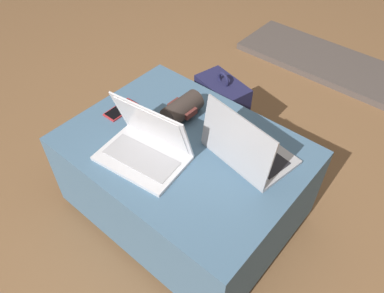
{
  "coord_description": "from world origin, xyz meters",
  "views": [
    {
      "loc": [
        0.73,
        -0.81,
        1.57
      ],
      "look_at": [
        0.08,
        -0.04,
        0.54
      ],
      "focal_mm": 35.0,
      "sensor_mm": 36.0,
      "label": 1
    }
  ],
  "objects_px": {
    "cell_phone": "(121,110)",
    "wrist_brace": "(182,109)",
    "laptop_far": "(246,148)",
    "backpack": "(222,116)",
    "laptop_near": "(146,147)"
  },
  "relations": [
    {
      "from": "laptop_far",
      "to": "backpack",
      "type": "xyz_separation_m",
      "value": [
        -0.39,
        0.39,
        -0.31
      ]
    },
    {
      "from": "backpack",
      "to": "wrist_brace",
      "type": "distance_m",
      "value": 0.48
    },
    {
      "from": "cell_phone",
      "to": "backpack",
      "type": "relative_size",
      "value": 0.31
    },
    {
      "from": "wrist_brace",
      "to": "backpack",
      "type": "bearing_deg",
      "value": 95.65
    },
    {
      "from": "cell_phone",
      "to": "wrist_brace",
      "type": "relative_size",
      "value": 0.83
    },
    {
      "from": "laptop_near",
      "to": "laptop_far",
      "type": "bearing_deg",
      "value": 32.0
    },
    {
      "from": "cell_phone",
      "to": "laptop_far",
      "type": "bearing_deg",
      "value": 11.41
    },
    {
      "from": "laptop_near",
      "to": "backpack",
      "type": "height_order",
      "value": "laptop_near"
    },
    {
      "from": "laptop_far",
      "to": "wrist_brace",
      "type": "height_order",
      "value": "laptop_far"
    },
    {
      "from": "laptop_near",
      "to": "cell_phone",
      "type": "distance_m",
      "value": 0.32
    },
    {
      "from": "cell_phone",
      "to": "backpack",
      "type": "height_order",
      "value": "backpack"
    },
    {
      "from": "laptop_far",
      "to": "laptop_near",
      "type": "bearing_deg",
      "value": 48.49
    },
    {
      "from": "laptop_far",
      "to": "wrist_brace",
      "type": "xyz_separation_m",
      "value": [
        -0.35,
        0.02,
        -0.0
      ]
    },
    {
      "from": "laptop_far",
      "to": "cell_phone",
      "type": "bearing_deg",
      "value": 21.48
    },
    {
      "from": "laptop_far",
      "to": "wrist_brace",
      "type": "relative_size",
      "value": 2.0
    }
  ]
}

